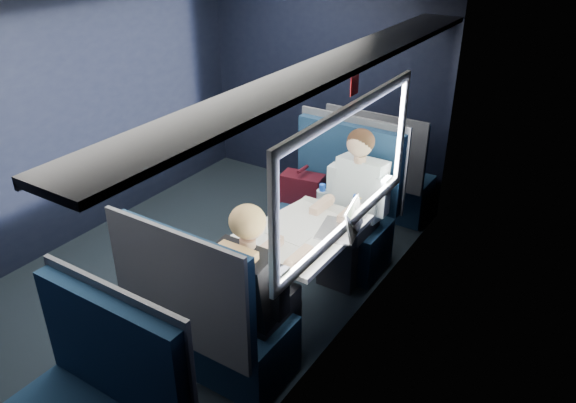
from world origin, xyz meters
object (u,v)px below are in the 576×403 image
Objects in this scene: seat_bay_far at (210,323)px; bottle_small at (355,210)px; table at (303,240)px; man at (354,199)px; woman at (254,284)px; seat_row_front at (379,178)px; cup at (363,212)px; seat_bay_near at (334,213)px; laptop at (345,225)px.

seat_bay_far is 1.34m from bottle_small.
table is 0.70m from man.
woman is at bearing 33.82° from seat_bay_far.
table is at bearing 95.45° from woman.
seat_row_front is 1.48m from cup.
seat_bay_near reaches higher than laptop.
table is 1.82m from seat_row_front.
laptop is at bearing -85.00° from bottle_small.
seat_row_front is at bearing 102.83° from man.
woman is (0.27, -1.58, 0.30)m from seat_bay_near.
table is 0.79× the size of seat_bay_near.
seat_bay_far is (0.02, -1.75, -0.01)m from seat_bay_near.
seat_row_front is at bearing 95.80° from table.
man reaches higher than cup.
man is 0.34m from cup.
man is 1.41m from woman.
man is 1.00× the size of woman.
woman is at bearing -100.04° from cup.
woman is at bearing -84.30° from seat_row_front.
woman is 15.96× the size of cup.
cup is (0.20, -0.26, 0.06)m from man.
seat_row_front is at bearing 108.41° from cup.
seat_bay_near is at bearing 147.13° from man.
seat_bay_near is 15.21× the size of cup.
seat_bay_far is at bearing -101.78° from table.
table is 0.53m from cup.
seat_bay_near reaches higher than table.
seat_bay_near is at bearing 129.62° from bottle_small.
laptop is (0.20, 0.85, 0.08)m from woman.
bottle_small is (0.26, 0.32, 0.18)m from table.
seat_row_front reaches higher than cup.
bottle_small reaches higher than table.
woman is at bearing -90.00° from man.
man and woman have the same top height.
cup is at bearing 58.25° from table.
man is at bearing 90.00° from woman.
seat_bay_far is at bearing -99.03° from man.
seat_bay_far is at bearing -109.04° from cup.
seat_bay_far is 1.62m from man.
seat_bay_near reaches higher than seat_row_front.
seat_bay_near is 1.00× the size of seat_bay_far.
table is at bearing -128.81° from bottle_small.
bottle_small is at bearing 95.00° from laptop.
man is at bearing -32.87° from seat_bay_near.
bottle_small is (0.44, -1.48, 0.43)m from seat_row_front.
seat_row_front is (-0.18, 1.80, -0.25)m from table.
seat_bay_far is 0.95× the size of woman.
seat_row_front is 1.60m from bottle_small.
woman is (0.25, 0.17, 0.31)m from seat_bay_far.
table is at bearing 78.22° from seat_bay_far.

